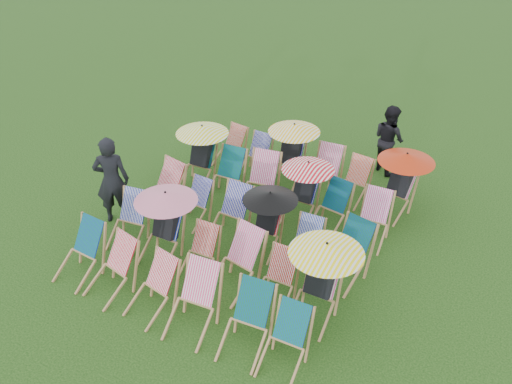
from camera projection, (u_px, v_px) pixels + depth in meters
The scene contains 33 objects.
ground at pixel (248, 242), 10.72m from camera, with size 100.00×100.00×0.00m, color black.
deckchair_0 at pixel (79, 252), 9.71m from camera, with size 0.67×0.91×0.96m.
deckchair_1 at pixel (111, 269), 9.36m from camera, with size 0.78×0.97×0.94m.
deckchair_2 at pixel (151, 288), 8.99m from camera, with size 0.73×0.93×0.91m.
deckchair_3 at pixel (192, 302), 8.66m from camera, with size 0.77×1.00×1.02m.
deckchair_4 at pixel (246, 323), 8.31m from camera, with size 0.74×0.97×0.99m.
deckchair_5 at pixel (285, 342), 8.06m from camera, with size 0.64×0.86×0.90m.
deckchair_6 at pixel (128, 220), 10.52m from camera, with size 0.75×0.94×0.92m.
deckchair_7 at pixel (163, 224), 10.03m from camera, with size 1.11×1.16×1.32m.
deckchair_8 at pixel (199, 253), 9.81m from camera, with size 0.59×0.79×0.82m.
deckchair_9 at pixel (235, 262), 9.43m from camera, with size 0.82×1.04×1.03m.
deckchair_10 at pixel (276, 280), 9.20m from camera, with size 0.59×0.81×0.85m.
deckchair_11 at pixel (319, 280), 8.75m from camera, with size 1.16×1.22×1.38m.
deckchair_12 at pixel (161, 191), 11.29m from camera, with size 0.83×1.04×1.02m.
deckchair_13 at pixel (193, 203), 11.09m from camera, with size 0.58×0.79×0.82m.
deckchair_14 at pixel (229, 214), 10.65m from camera, with size 0.64×0.89×0.96m.
deckchair_15 at pixel (266, 220), 10.24m from camera, with size 1.00×1.06×1.18m.
deckchair_16 at pixel (304, 245), 10.00m from camera, with size 0.59×0.79×0.82m.
deckchair_17 at pixel (346, 254), 9.63m from camera, with size 0.81×1.02×1.01m.
deckchair_18 at pixel (199, 154), 12.16m from camera, with size 1.12×1.18×1.33m.
deckchair_19 at pixel (226, 176), 11.81m from camera, with size 0.71×0.94×0.98m.
deckchair_20 at pixel (260, 182), 11.57m from camera, with size 0.83×1.04×1.02m.
deckchair_21 at pixel (303, 189), 11.08m from camera, with size 1.03×1.06×1.22m.
deckchair_22 at pixel (330, 208), 10.87m from camera, with size 0.71×0.91×0.91m.
deckchair_23 at pixel (372, 219), 10.55m from camera, with size 0.67×0.90×0.93m.
deckchair_24 at pixel (230, 147), 13.03m from camera, with size 0.64×0.83×0.83m.
deckchair_25 at pixel (255, 156), 12.64m from camera, with size 0.57×0.79×0.85m.
deckchair_26 at pixel (290, 152), 12.24m from camera, with size 1.11×1.19×1.32m.
deckchair_27 at pixel (325, 172), 11.94m from camera, with size 0.72×0.95×0.97m.
deckchair_28 at pixel (354, 181), 11.74m from camera, with size 0.65×0.84×0.86m.
deckchair_29 at pixel (398, 182), 11.21m from camera, with size 1.10×1.18×1.31m.
person_left at pixel (112, 180), 10.86m from camera, with size 0.66×0.44×1.82m, color black.
person_rear at pixel (389, 139), 12.55m from camera, with size 0.76×0.60×1.57m, color black.
Camera 1 is at (4.43, -7.25, 6.61)m, focal length 40.00 mm.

